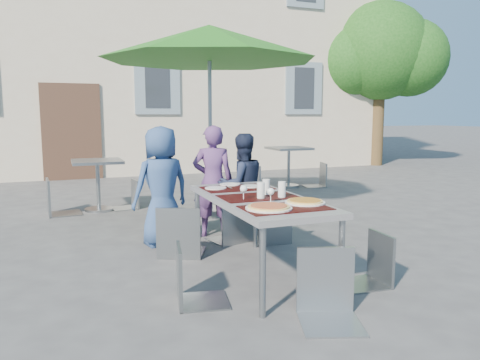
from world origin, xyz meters
name	(u,v)px	position (x,y,z in m)	size (l,w,h in m)	color
ground	(311,266)	(0.00, 0.00, 0.00)	(90.00, 90.00, 0.00)	#3F3F41
building	(130,6)	(0.00, 11.50, 4.85)	(13.60, 8.20, 11.10)	#C2B39C
tree	(381,53)	(6.55, 7.54, 3.25)	(3.60, 3.00, 4.70)	#4E3A21
dining_table	(258,203)	(-0.60, -0.05, 0.70)	(0.80, 1.85, 0.76)	#4D4D53
pizza_near_left	(269,207)	(-0.75, -0.60, 0.77)	(0.38, 0.38, 0.03)	white
pizza_near_right	(305,202)	(-0.36, -0.49, 0.77)	(0.35, 0.35, 0.03)	white
glassware	(267,189)	(-0.54, -0.12, 0.83)	(0.43, 0.45, 0.15)	silver
place_settings	(233,186)	(-0.61, 0.59, 0.76)	(0.64, 0.42, 0.01)	white
child_0	(162,186)	(-1.21, 1.32, 0.69)	(0.67, 0.44, 1.38)	navy
child_1	(213,181)	(-0.54, 1.48, 0.69)	(0.50, 0.33, 1.38)	#533369
child_2	(242,185)	(-0.21, 1.35, 0.64)	(0.62, 0.36, 1.28)	#1B233C
chair_0	(180,200)	(-1.14, 0.78, 0.62)	(0.61, 0.62, 1.04)	gray
chair_1	(233,196)	(-0.42, 1.10, 0.56)	(0.51, 0.52, 0.96)	gray
chair_2	(273,198)	(0.00, 0.91, 0.54)	(0.45, 0.45, 0.93)	gray
chair_3	(191,240)	(-1.36, -0.46, 0.52)	(0.47, 0.46, 0.90)	gray
chair_4	(373,229)	(0.26, -0.62, 0.51)	(0.41, 0.41, 0.87)	gray
chair_5	(329,243)	(-0.49, -1.11, 0.58)	(0.56, 0.56, 0.98)	#92979D
patio_umbrella	(209,44)	(-0.22, 2.61, 2.50)	(3.10, 3.10, 2.77)	#A9ACB1
cafe_table_0	(98,175)	(-1.75, 3.58, 0.57)	(0.75, 0.75, 0.80)	#A9ACB1
bg_chair_l_0	(55,174)	(-2.37, 3.49, 0.62)	(0.50, 0.49, 1.04)	gray
bg_chair_r_0	(129,177)	(-1.27, 3.62, 0.50)	(0.43, 0.43, 0.87)	#8E9599
cafe_table_1	(289,158)	(2.14, 4.68, 0.60)	(0.77, 0.77, 0.83)	#A9ACB1
bg_chair_l_1	(258,162)	(1.32, 4.38, 0.58)	(0.53, 0.52, 0.99)	#91959C
bg_chair_r_1	(319,160)	(2.75, 4.49, 0.55)	(0.51, 0.50, 0.95)	gray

